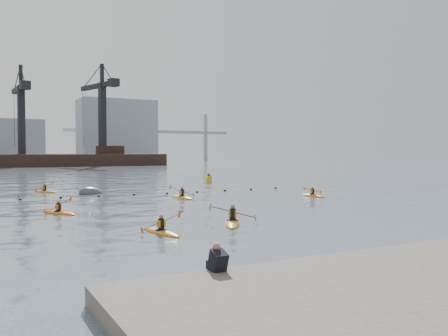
{
  "coord_description": "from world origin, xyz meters",
  "views": [
    {
      "loc": [
        -11.41,
        -17.14,
        3.76
      ],
      "look_at": [
        1.66,
        7.18,
        2.8
      ],
      "focal_mm": 38.0,
      "sensor_mm": 36.0,
      "label": 1
    }
  ],
  "objects_px": {
    "mooring_buoy": "(92,194)",
    "nav_buoy": "(209,179)",
    "kayaker_3": "(182,197)",
    "kayaker_2": "(59,212)",
    "kayaker_4": "(312,195)",
    "kayaker_5": "(45,191)",
    "kayaker_0": "(161,231)",
    "kayaker_1": "(233,222)"
  },
  "relations": [
    {
      "from": "kayaker_0",
      "to": "kayaker_1",
      "type": "distance_m",
      "value": 4.38
    },
    {
      "from": "mooring_buoy",
      "to": "nav_buoy",
      "type": "distance_m",
      "value": 18.13
    },
    {
      "from": "kayaker_5",
      "to": "mooring_buoy",
      "type": "distance_m",
      "value": 5.09
    },
    {
      "from": "mooring_buoy",
      "to": "kayaker_4",
      "type": "bearing_deg",
      "value": -34.58
    },
    {
      "from": "kayaker_2",
      "to": "kayaker_4",
      "type": "relative_size",
      "value": 0.99
    },
    {
      "from": "mooring_buoy",
      "to": "kayaker_3",
      "type": "bearing_deg",
      "value": -53.07
    },
    {
      "from": "kayaker_2",
      "to": "kayaker_4",
      "type": "height_order",
      "value": "kayaker_2"
    },
    {
      "from": "kayaker_2",
      "to": "kayaker_5",
      "type": "bearing_deg",
      "value": 55.87
    },
    {
      "from": "kayaker_5",
      "to": "nav_buoy",
      "type": "relative_size",
      "value": 2.09
    },
    {
      "from": "kayaker_2",
      "to": "kayaker_3",
      "type": "xyz_separation_m",
      "value": [
        10.35,
        5.25,
        0.01
      ]
    },
    {
      "from": "kayaker_0",
      "to": "kayaker_3",
      "type": "bearing_deg",
      "value": 54.57
    },
    {
      "from": "kayaker_5",
      "to": "kayaker_1",
      "type": "bearing_deg",
      "value": -109.13
    },
    {
      "from": "kayaker_4",
      "to": "nav_buoy",
      "type": "bearing_deg",
      "value": -92.32
    },
    {
      "from": "mooring_buoy",
      "to": "nav_buoy",
      "type": "height_order",
      "value": "nav_buoy"
    },
    {
      "from": "kayaker_3",
      "to": "kayaker_5",
      "type": "xyz_separation_m",
      "value": [
        -8.99,
        11.13,
        -0.01
      ]
    },
    {
      "from": "kayaker_2",
      "to": "kayaker_0",
      "type": "bearing_deg",
      "value": -101.62
    },
    {
      "from": "kayaker_1",
      "to": "kayaker_2",
      "type": "relative_size",
      "value": 1.24
    },
    {
      "from": "kayaker_2",
      "to": "mooring_buoy",
      "type": "height_order",
      "value": "kayaker_2"
    },
    {
      "from": "kayaker_4",
      "to": "nav_buoy",
      "type": "xyz_separation_m",
      "value": [
        -0.0,
        19.62,
        0.32
      ]
    },
    {
      "from": "kayaker_0",
      "to": "kayaker_3",
      "type": "relative_size",
      "value": 0.94
    },
    {
      "from": "kayaker_5",
      "to": "nav_buoy",
      "type": "xyz_separation_m",
      "value": [
        19.37,
        4.9,
        0.32
      ]
    },
    {
      "from": "nav_buoy",
      "to": "kayaker_4",
      "type": "bearing_deg",
      "value": -90.0
    },
    {
      "from": "kayaker_1",
      "to": "nav_buoy",
      "type": "bearing_deg",
      "value": 96.39
    },
    {
      "from": "kayaker_0",
      "to": "nav_buoy",
      "type": "xyz_separation_m",
      "value": [
        17.71,
        30.72,
        0.31
      ]
    },
    {
      "from": "kayaker_5",
      "to": "kayaker_3",
      "type": "bearing_deg",
      "value": -83.62
    },
    {
      "from": "mooring_buoy",
      "to": "nav_buoy",
      "type": "bearing_deg",
      "value": 28.51
    },
    {
      "from": "kayaker_1",
      "to": "kayaker_2",
      "type": "xyz_separation_m",
      "value": [
        -7.31,
        8.52,
        -0.02
      ]
    },
    {
      "from": "kayaker_3",
      "to": "mooring_buoy",
      "type": "xyz_separation_m",
      "value": [
        -5.54,
        7.38,
        -0.1
      ]
    },
    {
      "from": "kayaker_2",
      "to": "kayaker_4",
      "type": "xyz_separation_m",
      "value": [
        20.73,
        1.65,
        -0.0
      ]
    },
    {
      "from": "kayaker_5",
      "to": "nav_buoy",
      "type": "bearing_deg",
      "value": -18.36
    },
    {
      "from": "kayaker_5",
      "to": "kayaker_0",
      "type": "bearing_deg",
      "value": -118.88
    },
    {
      "from": "kayaker_2",
      "to": "kayaker_4",
      "type": "distance_m",
      "value": 20.8
    },
    {
      "from": "kayaker_0",
      "to": "kayaker_2",
      "type": "xyz_separation_m",
      "value": [
        -3.02,
        9.44,
        -0.01
      ]
    },
    {
      "from": "kayaker_0",
      "to": "nav_buoy",
      "type": "bearing_deg",
      "value": 51.13
    },
    {
      "from": "nav_buoy",
      "to": "kayaker_5",
      "type": "bearing_deg",
      "value": -165.8
    },
    {
      "from": "kayaker_0",
      "to": "kayaker_4",
      "type": "relative_size",
      "value": 1.1
    },
    {
      "from": "kayaker_3",
      "to": "kayaker_5",
      "type": "distance_m",
      "value": 14.3
    },
    {
      "from": "kayaker_0",
      "to": "kayaker_2",
      "type": "height_order",
      "value": "kayaker_2"
    },
    {
      "from": "kayaker_5",
      "to": "mooring_buoy",
      "type": "xyz_separation_m",
      "value": [
        3.45,
        -3.75,
        -0.09
      ]
    },
    {
      "from": "kayaker_0",
      "to": "kayaker_1",
      "type": "xyz_separation_m",
      "value": [
        4.28,
        0.93,
        0.02
      ]
    },
    {
      "from": "kayaker_3",
      "to": "kayaker_5",
      "type": "height_order",
      "value": "kayaker_3"
    },
    {
      "from": "kayaker_1",
      "to": "mooring_buoy",
      "type": "height_order",
      "value": "kayaker_1"
    }
  ]
}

